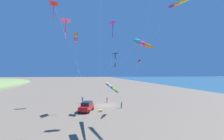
# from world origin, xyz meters

# --- Properties ---
(ground_plane) EXTENTS (600.00, 600.00, 0.00)m
(ground_plane) POSITION_xyz_m (0.00, 0.00, 0.00)
(ground_plane) COLOR #756654
(parked_car) EXTENTS (3.11, 4.66, 1.85)m
(parked_car) POSITION_xyz_m (-4.42, -5.68, 0.95)
(parked_car) COLOR red
(parked_car) RESTS_ON ground_plane
(cooler_box) EXTENTS (0.62, 0.42, 0.42)m
(cooler_box) POSITION_xyz_m (-1.72, -6.45, 0.21)
(cooler_box) COLOR yellow
(cooler_box) RESTS_ON ground_plane
(person_adult_flyer) EXTENTS (0.49, 0.59, 1.78)m
(person_adult_flyer) POSITION_xyz_m (-5.28, 2.79, 0.97)
(person_adult_flyer) COLOR #335199
(person_adult_flyer) RESTS_ON ground_plane
(person_child_green_jacket) EXTENTS (0.50, 0.42, 1.48)m
(person_child_green_jacket) POSITION_xyz_m (2.98, -3.82, 0.80)
(person_child_green_jacket) COLOR #3D7F51
(person_child_green_jacket) RESTS_ON ground_plane
(person_child_grey_jacket) EXTENTS (0.39, 0.45, 1.30)m
(person_child_grey_jacket) POSITION_xyz_m (0.83, 3.43, 0.71)
(person_child_grey_jacket) COLOR #232328
(person_child_grey_jacket) RESTS_ON ground_plane
(kite_box_purple_drifting) EXTENTS (1.10, 3.60, 16.74)m
(kite_box_purple_drifting) POSITION_xyz_m (-6.84, 0.44, 15.77)
(kite_box_purple_drifting) COLOR orange
(kite_box_purple_drifting) RESTS_ON ground_plane
(kite_delta_long_streamer_left) EXTENTS (1.93, 11.35, 18.01)m
(kite_delta_long_streamer_left) POSITION_xyz_m (0.70, -5.98, 17.60)
(kite_delta_long_streamer_left) COLOR purple
(kite_delta_long_streamer_left) RESTS_ON ground_plane
(kite_delta_green_low_center) EXTENTS (5.78, 3.27, 11.54)m
(kite_delta_green_low_center) POSITION_xyz_m (0.98, -7.19, 11.18)
(kite_delta_green_low_center) COLOR black
(kite_delta_green_low_center) RESTS_ON ground_plane
(kite_delta_red_high_left) EXTENTS (5.27, 3.96, 16.48)m
(kite_delta_red_high_left) POSITION_xyz_m (-7.89, -10.60, 16.10)
(kite_delta_red_high_left) COLOR #EF4C93
(kite_delta_red_high_left) RESTS_ON ground_plane
(kite_windsock_long_streamer_right) EXTENTS (10.03, 12.30, 18.57)m
(kite_windsock_long_streamer_right) POSITION_xyz_m (9.41, -15.92, 18.06)
(kite_windsock_long_streamer_right) COLOR purple
(kite_windsock_long_streamer_right) RESTS_ON ground_plane
(kite_windsock_yellow_midlevel) EXTENTS (1.37, 11.67, 5.99)m
(kite_windsock_yellow_midlevel) POSITION_xyz_m (-1.14, -14.68, 5.57)
(kite_windsock_yellow_midlevel) COLOR white
(kite_windsock_yellow_midlevel) RESTS_ON ground_plane
(kite_windsock_rainbow_low_near) EXTENTS (6.97, 6.28, 9.94)m
(kite_windsock_rainbow_low_near) POSITION_xyz_m (5.42, -8.58, 9.69)
(kite_windsock_rainbow_low_near) COLOR red
(kite_windsock_rainbow_low_near) RESTS_ON ground_plane
(kite_delta_orange_high_right) EXTENTS (6.33, 10.16, 16.55)m
(kite_delta_orange_high_right) POSITION_xyz_m (-8.69, -16.72, 16.27)
(kite_delta_orange_high_right) COLOR red
(kite_delta_orange_high_right) RESTS_ON ground_plane
(kite_windsock_small_distant) EXTENTS (6.29, 17.82, 12.22)m
(kite_windsock_small_distant) POSITION_xyz_m (2.18, -18.52, 11.29)
(kite_windsock_small_distant) COLOR #1EB7C6
(kite_windsock_small_distant) RESTS_ON ground_plane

